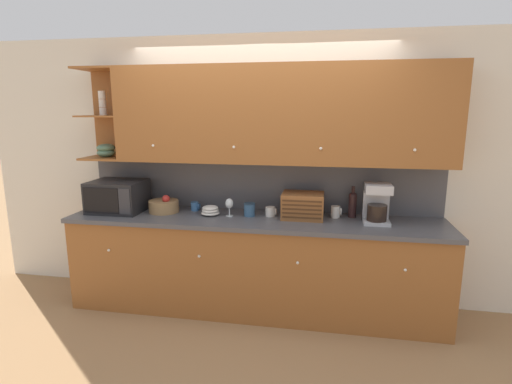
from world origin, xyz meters
TOP-DOWN VIEW (x-y plane):
  - ground_plane at (0.00, 0.00)m, footprint 24.00×24.00m
  - wall_back at (0.00, 0.03)m, footprint 5.88×0.06m
  - counter_unit at (0.00, -0.32)m, footprint 3.50×0.68m
  - backsplash_panel at (0.00, -0.01)m, footprint 3.48×0.01m
  - upper_cabinets at (0.17, -0.19)m, footprint 3.48×0.40m
  - microwave at (-1.37, -0.31)m, footprint 0.51×0.43m
  - fruit_basket at (-0.91, -0.27)m, footprint 0.29×0.29m
  - mug_patterned_third at (-0.63, -0.16)m, footprint 0.09×0.08m
  - bowl_stack_on_counter at (-0.43, -0.30)m, footprint 0.17×0.17m
  - wine_glass at (-0.24, -0.30)m, footprint 0.07×0.07m
  - storage_canister at (-0.06, -0.27)m, footprint 0.11×0.11m
  - mug_blue_second at (0.14, -0.23)m, footprint 0.11×0.09m
  - bread_box at (0.44, -0.24)m, footprint 0.38×0.30m
  - mug at (0.75, -0.17)m, footprint 0.10×0.09m
  - wine_bottle at (0.90, -0.13)m, footprint 0.07×0.07m
  - coffee_maker at (1.10, -0.28)m, footprint 0.23×0.23m

SIDE VIEW (x-z plane):
  - ground_plane at x=0.00m, z-range 0.00..0.00m
  - counter_unit at x=0.00m, z-range 0.00..0.91m
  - mug_patterned_third at x=-0.63m, z-range 0.91..1.00m
  - mug_blue_second at x=0.14m, z-range 0.91..1.00m
  - bowl_stack_on_counter at x=-0.43m, z-range 0.91..1.00m
  - mug at x=0.75m, z-range 0.91..1.02m
  - fruit_basket at x=-0.91m, z-range 0.88..1.06m
  - storage_canister at x=-0.06m, z-range 0.91..1.04m
  - wine_glass at x=-0.24m, z-range 0.94..1.11m
  - bread_box at x=0.44m, z-range 0.91..1.15m
  - wine_bottle at x=0.90m, z-range 0.90..1.19m
  - microwave at x=-1.37m, z-range 0.91..1.22m
  - coffee_maker at x=1.10m, z-range 0.91..1.27m
  - backsplash_panel at x=0.00m, z-range 0.91..1.42m
  - wall_back at x=0.00m, z-range 0.00..2.60m
  - upper_cabinets at x=0.17m, z-range 1.41..2.29m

